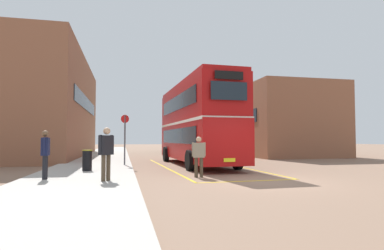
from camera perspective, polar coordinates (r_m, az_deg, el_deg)
ground_plane at (r=25.47m, az=-1.13°, el=-6.00°), size 135.60×135.60×0.00m
sidewalk_left at (r=27.41m, az=-15.66°, el=-5.51°), size 4.00×57.60×0.14m
brick_building_left at (r=29.27m, az=-25.15°, el=2.82°), size 6.75×18.91×8.30m
depot_building_right at (r=32.54m, az=13.61°, el=0.35°), size 7.65×15.28×6.28m
double_decker_bus at (r=18.59m, az=0.77°, el=0.49°), size 3.04×10.69×4.75m
single_deck_bus at (r=35.66m, az=-1.05°, el=-2.38°), size 3.80×9.46×3.02m
pedestrian_boarding at (r=12.58m, az=1.23°, el=-5.28°), size 0.54×0.32×1.62m
pedestrian_waiting_near at (r=12.03m, az=-25.05°, el=-4.28°), size 0.25×0.57×1.68m
pedestrian_waiting_far at (r=10.84m, az=-15.30°, el=-4.33°), size 0.50×0.52×1.77m
litter_bin at (r=14.57m, az=-18.47°, el=-6.07°), size 0.43×0.43×0.91m
bus_stop_sign at (r=17.27m, az=-12.09°, el=-1.73°), size 0.43×0.15×2.69m
bay_marking_yellow at (r=16.76m, az=2.42°, el=-7.77°), size 4.61×12.76×0.01m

